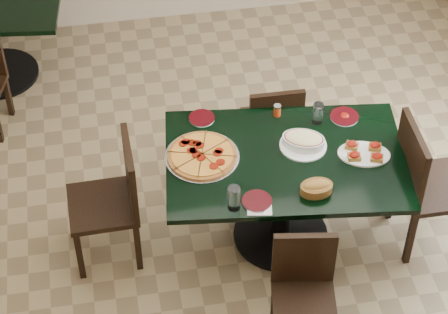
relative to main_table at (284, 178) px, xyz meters
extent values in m
plane|color=olive|center=(-0.34, -0.04, -0.57)|extent=(5.50, 5.50, 0.00)
cube|color=black|center=(0.00, 0.00, 0.16)|extent=(1.62, 1.14, 0.04)
cylinder|color=black|center=(0.00, 0.00, -0.21)|extent=(0.13, 0.13, 0.71)
cylinder|color=black|center=(0.00, 0.00, -0.55)|extent=(0.65, 0.65, 0.03)
cube|color=black|center=(0.07, 0.72, -0.18)|extent=(0.38, 0.38, 0.04)
cube|color=black|center=(0.07, 0.55, 0.04)|extent=(0.38, 0.04, 0.41)
cube|color=black|center=(0.23, 0.88, -0.38)|extent=(0.04, 0.04, 0.37)
cube|color=black|center=(0.23, 0.56, -0.38)|extent=(0.04, 0.04, 0.37)
cube|color=black|center=(-0.09, 0.88, -0.38)|extent=(0.04, 0.04, 0.37)
cube|color=black|center=(-0.09, 0.56, -0.38)|extent=(0.04, 0.04, 0.37)
cube|color=black|center=(-0.06, -0.85, -0.19)|extent=(0.43, 0.43, 0.04)
cube|color=black|center=(-0.04, -0.69, 0.03)|extent=(0.38, 0.10, 0.40)
cube|color=black|center=(-0.20, -0.67, -0.39)|extent=(0.05, 0.05, 0.36)
cube|color=black|center=(0.11, -0.72, -0.39)|extent=(0.05, 0.05, 0.36)
cube|color=black|center=(0.98, -0.16, -0.09)|extent=(0.47, 0.47, 0.04)
cube|color=black|center=(0.77, -0.16, 0.18)|extent=(0.04, 0.47, 0.50)
cube|color=black|center=(0.78, -0.37, -0.34)|extent=(0.04, 0.04, 0.46)
cube|color=black|center=(1.19, 0.04, -0.34)|extent=(0.04, 0.04, 0.46)
cube|color=black|center=(0.78, 0.04, -0.34)|extent=(0.04, 0.04, 0.46)
cube|color=black|center=(-1.18, 0.07, -0.12)|extent=(0.45, 0.45, 0.04)
cube|color=black|center=(-0.98, 0.08, 0.14)|extent=(0.05, 0.44, 0.47)
cube|color=black|center=(-1.37, 0.26, -0.35)|extent=(0.04, 0.04, 0.43)
cube|color=black|center=(-1.00, 0.27, -0.35)|extent=(0.04, 0.04, 0.43)
cube|color=black|center=(-1.36, -0.12, -0.35)|extent=(0.04, 0.04, 0.43)
cube|color=black|center=(-0.99, -0.11, -0.35)|extent=(0.04, 0.04, 0.43)
cube|color=black|center=(-1.83, 1.60, -0.39)|extent=(0.05, 0.05, 0.36)
cylinder|color=silver|center=(-0.52, 0.09, 0.19)|extent=(0.47, 0.47, 0.01)
cylinder|color=#944C20|center=(-0.52, 0.09, 0.20)|extent=(0.44, 0.44, 0.02)
cylinder|color=orange|center=(-0.52, 0.09, 0.21)|extent=(0.39, 0.39, 0.01)
cylinder|color=white|center=(0.13, 0.09, 0.19)|extent=(0.30, 0.30, 0.01)
ellipsoid|color=#FDEAAE|center=(0.13, 0.09, 0.25)|extent=(0.28, 0.24, 0.04)
ellipsoid|color=#A26B2D|center=(0.12, -0.32, 0.24)|extent=(0.18, 0.09, 0.07)
cylinder|color=white|center=(-0.25, -0.34, 0.19)|extent=(0.18, 0.18, 0.01)
cylinder|color=#310307|center=(-0.25, -0.34, 0.19)|extent=(0.18, 0.18, 0.00)
cylinder|color=white|center=(0.47, 0.31, 0.19)|extent=(0.19, 0.19, 0.01)
cylinder|color=#310307|center=(0.47, 0.31, 0.19)|extent=(0.19, 0.19, 0.00)
ellipsoid|color=#901107|center=(0.47, 0.31, 0.20)|extent=(0.06, 0.06, 0.03)
cylinder|color=white|center=(-0.47, 0.46, 0.19)|extent=(0.17, 0.17, 0.01)
cylinder|color=#310307|center=(-0.47, 0.46, 0.19)|extent=(0.17, 0.17, 0.00)
cube|color=silver|center=(-0.25, -0.38, 0.18)|extent=(0.17, 0.17, 0.00)
cube|color=silver|center=(-0.23, -0.38, 0.19)|extent=(0.04, 0.14, 0.00)
cylinder|color=white|center=(0.28, 0.30, 0.26)|extent=(0.07, 0.07, 0.15)
cylinder|color=white|center=(-0.40, -0.36, 0.26)|extent=(0.08, 0.08, 0.17)
cylinder|color=#B64713|center=(0.03, 0.41, 0.22)|extent=(0.05, 0.05, 0.08)
cylinder|color=silver|center=(0.03, 0.41, 0.26)|extent=(0.05, 0.05, 0.01)
camera|label=1|loc=(-1.06, -3.80, 4.04)|focal=70.00mm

